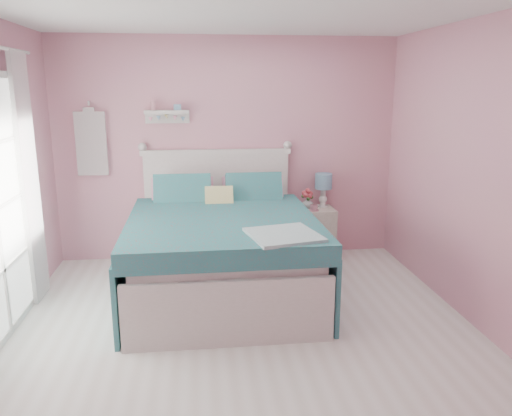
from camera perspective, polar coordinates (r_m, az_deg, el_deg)
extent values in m
plane|color=silver|center=(4.19, -1.05, -15.31)|extent=(4.50, 4.50, 0.00)
plane|color=pink|center=(5.95, -3.24, 6.64)|extent=(4.00, 0.00, 4.00)
plane|color=pink|center=(1.62, 6.81, -13.43)|extent=(4.00, 0.00, 4.00)
plane|color=pink|center=(4.40, 25.81, 2.76)|extent=(0.00, 4.50, 4.50)
plane|color=white|center=(3.71, -1.24, 22.52)|extent=(4.50, 4.50, 0.00)
cube|color=silver|center=(5.07, -3.86, -7.04)|extent=(1.67, 2.20, 0.48)
cube|color=silver|center=(4.96, -3.92, -3.59)|extent=(1.61, 2.14, 0.16)
cube|color=silver|center=(6.01, -4.45, 0.16)|extent=(1.69, 0.07, 1.25)
cube|color=silver|center=(5.89, -4.57, 6.39)|extent=(1.75, 0.09, 0.06)
cube|color=silver|center=(4.05, -3.07, -11.97)|extent=(1.69, 0.06, 0.56)
cube|color=teal|center=(4.77, -3.86, -2.18)|extent=(1.79, 1.94, 0.18)
cube|color=pink|center=(5.65, -8.35, 1.38)|extent=(0.68, 0.28, 0.43)
cube|color=pink|center=(5.68, -0.39, 1.59)|extent=(0.68, 0.28, 0.43)
cube|color=#CCBC59|center=(5.37, -4.23, 0.85)|extent=(0.30, 0.22, 0.31)
cube|color=beige|center=(6.08, 6.80, -2.84)|extent=(0.43, 0.40, 0.61)
cube|color=silver|center=(5.86, 7.27, -1.70)|extent=(0.37, 0.02, 0.16)
sphere|color=white|center=(5.84, 7.32, -1.75)|extent=(0.03, 0.03, 0.03)
cylinder|color=white|center=(6.09, 7.63, 0.24)|extent=(0.13, 0.13, 0.02)
cylinder|color=white|center=(6.07, 7.66, 1.25)|extent=(0.06, 0.06, 0.22)
cylinder|color=#719FBC|center=(6.03, 7.72, 3.06)|extent=(0.20, 0.20, 0.18)
imported|color=silver|center=(5.98, 5.90, 0.61)|extent=(0.17, 0.17, 0.14)
imported|color=#CD899B|center=(5.87, 6.63, 0.03)|extent=(0.10, 0.10, 0.07)
sphere|color=#C4434D|center=(5.94, 5.93, 1.98)|extent=(0.06, 0.06, 0.06)
sphere|color=#C4434D|center=(5.98, 6.25, 1.65)|extent=(0.06, 0.06, 0.06)
sphere|color=#C4434D|center=(5.95, 5.53, 1.71)|extent=(0.06, 0.06, 0.06)
sphere|color=#C4434D|center=(5.93, 6.17, 1.36)|extent=(0.06, 0.06, 0.06)
sphere|color=#C4434D|center=(5.93, 5.68, 1.46)|extent=(0.06, 0.06, 0.06)
cube|color=silver|center=(5.83, -10.15, 10.75)|extent=(0.50, 0.14, 0.04)
cube|color=silver|center=(5.90, -10.09, 10.10)|extent=(0.50, 0.03, 0.12)
cylinder|color=#D18C99|center=(5.84, -11.68, 11.37)|extent=(0.06, 0.06, 0.10)
cube|color=#719FBC|center=(5.82, -8.97, 11.28)|extent=(0.08, 0.06, 0.07)
cube|color=white|center=(5.98, -18.31, 6.98)|extent=(0.34, 0.03, 0.72)
cube|color=silver|center=(4.80, -26.32, -12.48)|extent=(0.04, 1.32, 0.06)
cube|color=silver|center=(5.05, -25.23, 1.17)|extent=(0.04, 0.06, 2.10)
cube|color=white|center=(5.11, -24.45, 2.89)|extent=(0.04, 0.40, 2.32)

